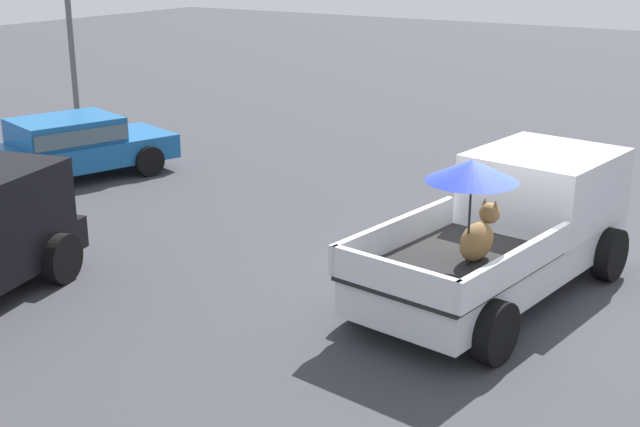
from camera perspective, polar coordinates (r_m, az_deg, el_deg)
ground_plane at (r=12.62m, az=11.43°, el=-5.50°), size 80.00×80.00×0.00m
pickup_truck_main at (r=12.64m, az=12.71°, el=-0.85°), size 5.25×2.80×2.30m
parked_sedan_near at (r=19.02m, az=-16.38°, el=4.41°), size 4.63×2.98×1.33m
motel_sign at (r=24.66m, az=-16.49°, el=13.50°), size 1.40×0.16×4.74m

